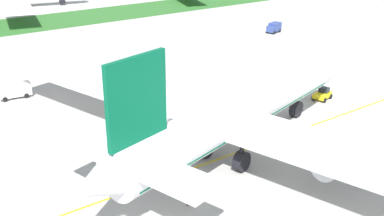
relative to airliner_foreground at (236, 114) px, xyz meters
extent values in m
plane|color=#ADAAA5|center=(5.49, 0.30, -6.36)|extent=(600.00, 600.00, 0.00)
cube|color=yellow|center=(5.49, 0.52, -6.36)|extent=(280.00, 0.36, 0.01)
cube|color=#2D6628|center=(5.49, 103.68, -6.31)|extent=(320.00, 24.00, 0.10)
cylinder|color=white|center=(0.78, 0.21, 0.17)|extent=(45.96, 17.56, 5.81)
cube|color=#055938|center=(0.78, 0.21, -0.84)|extent=(44.06, 16.63, 0.70)
sphere|color=white|center=(24.55, 6.60, 0.17)|extent=(5.52, 5.52, 5.52)
cone|color=white|center=(-23.97, -6.45, 0.61)|extent=(7.45, 6.43, 4.94)
cube|color=#055938|center=(-17.89, -4.81, 7.73)|extent=(8.15, 2.71, 9.30)
cube|color=white|center=(-20.29, 0.56, 1.05)|extent=(7.30, 10.29, 0.41)
cube|color=white|center=(-17.27, -10.66, 1.05)|extent=(7.30, 10.29, 0.41)
cube|color=white|center=(-7.58, 22.42, -0.55)|extent=(20.54, 42.64, 0.46)
cylinder|color=#B7BABF|center=(-3.82, 13.78, -2.31)|extent=(6.16, 4.52, 3.20)
cylinder|color=black|center=(-1.16, 14.49, -2.31)|extent=(1.33, 3.36, 3.36)
cylinder|color=#B7BABF|center=(3.60, -13.84, -2.31)|extent=(6.16, 4.52, 3.20)
cylinder|color=black|center=(6.26, -13.12, -2.31)|extent=(1.33, 3.36, 3.36)
cylinder|color=black|center=(17.67, 4.75, -3.86)|extent=(0.61, 0.61, 2.25)
cylinder|color=black|center=(17.67, 4.75, -4.98)|extent=(2.99, 1.92, 2.76)
cylinder|color=black|center=(-3.57, 2.20, -3.86)|extent=(0.61, 0.61, 2.25)
cylinder|color=black|center=(-3.57, 2.20, -4.98)|extent=(2.99, 1.92, 2.76)
cylinder|color=black|center=(-1.99, -3.69, -3.86)|extent=(0.61, 0.61, 2.25)
cylinder|color=black|center=(-1.99, -3.69, -4.98)|extent=(2.99, 1.92, 2.76)
cube|color=black|center=(23.70, 6.37, 0.90)|extent=(3.10, 4.74, 1.05)
sphere|color=black|center=(-16.85, -1.58, 0.70)|extent=(0.41, 0.41, 0.41)
sphere|color=black|center=(-12.63, -0.45, 0.70)|extent=(0.41, 0.41, 0.41)
sphere|color=black|center=(-8.41, 0.69, 0.70)|extent=(0.41, 0.41, 0.41)
sphere|color=black|center=(-4.19, 1.82, 0.70)|extent=(0.41, 0.41, 0.41)
sphere|color=black|center=(0.04, 2.96, 0.70)|extent=(0.41, 0.41, 0.41)
sphere|color=black|center=(4.26, 4.09, 0.70)|extent=(0.41, 0.41, 0.41)
sphere|color=black|center=(8.48, 5.23, 0.70)|extent=(0.41, 0.41, 0.41)
sphere|color=black|center=(12.71, 6.36, 0.70)|extent=(0.41, 0.41, 0.41)
sphere|color=black|center=(16.93, 7.50, 0.70)|extent=(0.41, 0.41, 0.41)
cube|color=yellow|center=(27.64, 7.43, -5.50)|extent=(4.14, 3.11, 0.82)
cube|color=black|center=(28.17, 7.57, -4.64)|extent=(1.72, 1.98, 0.90)
cylinder|color=black|center=(24.99, 6.72, -5.76)|extent=(1.77, 0.58, 0.12)
cylinder|color=black|center=(26.68, 6.02, -5.91)|extent=(0.96, 0.57, 0.90)
cylinder|color=black|center=(26.10, 8.17, -5.91)|extent=(0.96, 0.57, 0.90)
cylinder|color=black|center=(29.17, 6.69, -5.91)|extent=(0.96, 0.57, 0.90)
cylinder|color=black|center=(28.59, 8.84, -5.91)|extent=(0.96, 0.57, 0.90)
cylinder|color=black|center=(-5.85, 5.37, -5.93)|extent=(0.13, 0.13, 0.86)
cylinder|color=#BFE519|center=(-5.71, 5.41, -5.23)|extent=(0.10, 0.10, 0.55)
cylinder|color=black|center=(-6.04, 5.30, -5.93)|extent=(0.13, 0.13, 0.86)
cylinder|color=#BFE519|center=(-6.18, 5.25, -5.23)|extent=(0.10, 0.10, 0.55)
cube|color=#BFE519|center=(-5.95, 5.33, -5.20)|extent=(0.51, 0.38, 0.61)
sphere|color=brown|center=(-5.95, 5.33, -4.77)|extent=(0.23, 0.23, 0.23)
cylinder|color=black|center=(-12.67, -6.26, -5.93)|extent=(0.13, 0.13, 0.87)
cylinder|color=orange|center=(-12.77, -6.38, -5.22)|extent=(0.10, 0.10, 0.55)
cylinder|color=black|center=(-12.54, -6.11, -5.93)|extent=(0.13, 0.13, 0.87)
cylinder|color=orange|center=(-12.44, -5.99, -5.22)|extent=(0.10, 0.10, 0.55)
cube|color=orange|center=(-12.61, -6.19, -5.19)|extent=(0.49, 0.51, 0.61)
sphere|color=tan|center=(-12.61, -6.19, -4.75)|extent=(0.23, 0.23, 0.23)
cube|color=#33478C|center=(59.29, 51.17, -4.75)|extent=(4.15, 3.30, 2.33)
cube|color=#33478C|center=(57.06, 50.52, -5.07)|extent=(1.99, 2.59, 1.69)
cube|color=#263347|center=(56.44, 50.33, -4.73)|extent=(0.64, 1.94, 0.74)
cylinder|color=black|center=(57.40, 49.37, -5.91)|extent=(0.95, 0.54, 0.90)
cylinder|color=black|center=(56.73, 51.66, -5.91)|extent=(0.95, 0.54, 0.90)
cylinder|color=black|center=(60.49, 50.28, -5.91)|extent=(0.95, 0.54, 0.90)
cylinder|color=black|center=(59.83, 52.56, -5.91)|extent=(0.95, 0.54, 0.90)
cube|color=white|center=(-17.23, 41.26, -4.74)|extent=(4.47, 2.41, 2.34)
cube|color=white|center=(-19.96, 41.52, -5.05)|extent=(1.85, 2.08, 1.73)
cylinder|color=black|center=(-20.05, 40.52, -5.91)|extent=(0.92, 0.38, 0.90)
cylinder|color=black|center=(-19.86, 42.52, -5.91)|extent=(0.92, 0.38, 0.90)
cylinder|color=black|center=(-16.25, 40.15, -5.91)|extent=(0.92, 0.38, 0.90)
cylinder|color=black|center=(-16.06, 42.15, -5.91)|extent=(0.92, 0.38, 0.90)
cube|color=white|center=(4.44, 112.99, -1.51)|extent=(17.43, 38.63, 0.39)
cylinder|color=#B7BABF|center=(7.57, 120.93, -2.98)|extent=(5.09, 3.64, 2.67)
cylinder|color=black|center=(9.82, 120.41, -2.98)|extent=(1.02, 2.82, 2.80)
cylinder|color=black|center=(26.71, 129.57, -5.21)|extent=(2.48, 1.53, 2.30)
cylinder|color=black|center=(8.60, 136.39, -4.27)|extent=(0.51, 0.51, 1.88)
cylinder|color=black|center=(8.60, 136.39, -5.21)|extent=(2.48, 1.53, 2.30)
cylinder|color=black|center=(7.45, 131.43, -4.27)|extent=(0.51, 0.51, 1.88)
cylinder|color=black|center=(7.45, 131.43, -5.21)|extent=(2.48, 1.53, 2.30)
camera|label=1|loc=(-40.31, -45.29, 25.49)|focal=44.86mm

